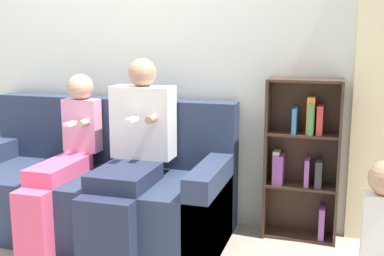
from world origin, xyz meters
TOP-DOWN VIEW (x-y plane):
  - back_wall at (0.00, 0.99)m, footprint 10.00×0.06m
  - couch at (-0.08, 0.53)m, footprint 1.93×0.86m
  - adult_seated at (0.26, 0.42)m, footprint 0.43×0.78m
  - child_seated at (-0.25, 0.39)m, footprint 0.27×0.82m
  - toddler_standing at (1.80, -0.10)m, footprint 0.19×0.17m
  - bookshelf at (1.35, 0.86)m, footprint 0.50×0.22m

SIDE VIEW (x-z plane):
  - couch at x=-0.08m, z-range -0.16..0.78m
  - toddler_standing at x=1.80m, z-range 0.04..0.87m
  - bookshelf at x=1.35m, z-range 0.01..1.13m
  - child_seated at x=-0.25m, z-range 0.01..1.14m
  - adult_seated at x=0.26m, z-range 0.02..1.27m
  - back_wall at x=0.00m, z-range 0.00..2.55m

